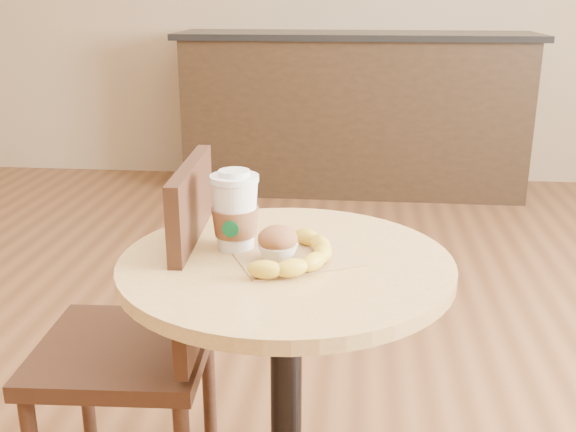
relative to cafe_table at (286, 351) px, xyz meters
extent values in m
cylinder|color=black|center=(0.00, 0.00, -0.16)|extent=(0.07, 0.07, 0.72)
cylinder|color=tan|center=(0.00, 0.00, 0.20)|extent=(0.70, 0.70, 0.03)
cube|color=#392013|center=(-0.41, 0.09, -0.08)|extent=(0.43, 0.43, 0.04)
cylinder|color=#392013|center=(-0.59, 0.26, -0.30)|extent=(0.04, 0.04, 0.46)
cylinder|color=#392013|center=(-0.24, 0.28, -0.30)|extent=(0.04, 0.04, 0.46)
cube|color=#392013|center=(-0.22, 0.10, 0.18)|extent=(0.05, 0.39, 0.43)
cube|color=black|center=(0.11, 3.19, -0.03)|extent=(2.20, 0.60, 1.00)
cube|color=black|center=(0.11, 3.19, 0.49)|extent=(2.30, 0.65, 0.04)
cube|color=#A58050|center=(0.02, 0.00, 0.22)|extent=(0.29, 0.27, 0.00)
cylinder|color=silver|center=(-0.11, 0.05, 0.37)|extent=(0.10, 0.10, 0.01)
cylinder|color=silver|center=(-0.11, 0.05, 0.39)|extent=(0.07, 0.07, 0.01)
cylinder|color=#074E27|center=(-0.12, 0.00, 0.28)|extent=(0.04, 0.00, 0.04)
ellipsoid|color=brown|center=(-0.01, -0.02, 0.27)|extent=(0.08, 0.08, 0.05)
ellipsoid|color=#FCEFCA|center=(-0.01, -0.02, 0.29)|extent=(0.03, 0.03, 0.02)
camera|label=1|loc=(0.14, -1.30, 0.74)|focal=42.00mm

